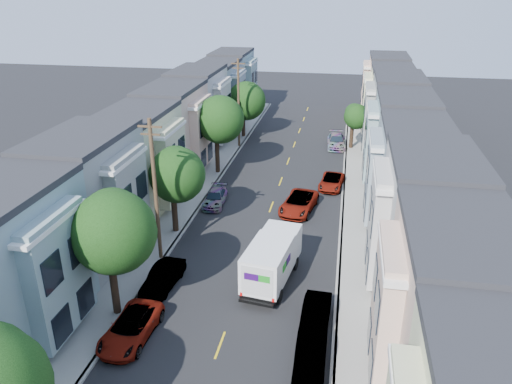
{
  "coord_description": "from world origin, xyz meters",
  "views": [
    {
      "loc": [
        5.77,
        -26.72,
        18.12
      ],
      "look_at": [
        -0.97,
        9.95,
        2.2
      ],
      "focal_mm": 35.0,
      "sensor_mm": 36.0,
      "label": 1
    }
  ],
  "objects_px": {
    "utility_pole_far": "(239,103)",
    "parked_right_b": "(315,317)",
    "utility_pole_near": "(155,192)",
    "parked_left_d": "(215,198)",
    "parked_right_a": "(310,359)",
    "parked_left_c": "(163,278)",
    "lead_sedan": "(299,203)",
    "fedex_truck": "(272,259)",
    "tree_far_r": "(356,117)",
    "parked_right_d": "(336,141)",
    "parked_left_b": "(131,328)",
    "tree_e": "(246,101)",
    "tree_c": "(176,175)",
    "tree_b": "(112,232)",
    "tree_d": "(219,120)",
    "parked_right_c": "(331,182)"
  },
  "relations": [
    {
      "from": "tree_b",
      "to": "parked_right_a",
      "type": "bearing_deg",
      "value": -13.04
    },
    {
      "from": "tree_far_r",
      "to": "parked_right_a",
      "type": "xyz_separation_m",
      "value": [
        -1.99,
        -36.67,
        -3.05
      ]
    },
    {
      "from": "tree_d",
      "to": "utility_pole_near",
      "type": "bearing_deg",
      "value": -89.99
    },
    {
      "from": "tree_b",
      "to": "parked_left_b",
      "type": "distance_m",
      "value": 5.31
    },
    {
      "from": "tree_e",
      "to": "parked_left_d",
      "type": "xyz_separation_m",
      "value": [
        1.4,
        -20.31,
        -3.92
      ]
    },
    {
      "from": "tree_b",
      "to": "parked_right_b",
      "type": "height_order",
      "value": "tree_b"
    },
    {
      "from": "parked_left_b",
      "to": "parked_right_d",
      "type": "xyz_separation_m",
      "value": [
        9.8,
        36.25,
        0.05
      ]
    },
    {
      "from": "tree_d",
      "to": "parked_left_b",
      "type": "relative_size",
      "value": 1.65
    },
    {
      "from": "tree_c",
      "to": "parked_left_b",
      "type": "distance_m",
      "value": 13.15
    },
    {
      "from": "utility_pole_near",
      "to": "parked_right_a",
      "type": "relative_size",
      "value": 2.32
    },
    {
      "from": "utility_pole_far",
      "to": "parked_left_d",
      "type": "xyz_separation_m",
      "value": [
        1.4,
        -16.31,
        -4.54
      ]
    },
    {
      "from": "utility_pole_near",
      "to": "lead_sedan",
      "type": "height_order",
      "value": "utility_pole_near"
    },
    {
      "from": "parked_left_c",
      "to": "parked_right_d",
      "type": "distance_m",
      "value": 32.72
    },
    {
      "from": "tree_d",
      "to": "lead_sedan",
      "type": "xyz_separation_m",
      "value": [
        8.71,
        -7.57,
        -4.82
      ]
    },
    {
      "from": "lead_sedan",
      "to": "parked_right_a",
      "type": "distance_m",
      "value": 18.76
    },
    {
      "from": "lead_sedan",
      "to": "parked_left_b",
      "type": "relative_size",
      "value": 1.11
    },
    {
      "from": "parked_left_d",
      "to": "tree_d",
      "type": "bearing_deg",
      "value": 97.2
    },
    {
      "from": "tree_c",
      "to": "lead_sedan",
      "type": "height_order",
      "value": "tree_c"
    },
    {
      "from": "tree_c",
      "to": "parked_right_c",
      "type": "bearing_deg",
      "value": 45.01
    },
    {
      "from": "tree_far_r",
      "to": "utility_pole_near",
      "type": "distance_m",
      "value": 30.67
    },
    {
      "from": "parked_left_c",
      "to": "parked_left_d",
      "type": "bearing_deg",
      "value": 94.56
    },
    {
      "from": "utility_pole_near",
      "to": "fedex_truck",
      "type": "bearing_deg",
      "value": -9.54
    },
    {
      "from": "utility_pole_near",
      "to": "parked_left_d",
      "type": "distance_m",
      "value": 10.79
    },
    {
      "from": "utility_pole_near",
      "to": "parked_right_d",
      "type": "height_order",
      "value": "utility_pole_near"
    },
    {
      "from": "tree_b",
      "to": "parked_left_c",
      "type": "relative_size",
      "value": 1.88
    },
    {
      "from": "parked_left_b",
      "to": "parked_right_b",
      "type": "bearing_deg",
      "value": 18.08
    },
    {
      "from": "fedex_truck",
      "to": "parked_right_a",
      "type": "relative_size",
      "value": 1.46
    },
    {
      "from": "utility_pole_far",
      "to": "parked_right_b",
      "type": "distance_m",
      "value": 33.78
    },
    {
      "from": "parked_right_a",
      "to": "utility_pole_near",
      "type": "bearing_deg",
      "value": 140.75
    },
    {
      "from": "tree_b",
      "to": "parked_right_b",
      "type": "distance_m",
      "value": 12.19
    },
    {
      "from": "parked_right_b",
      "to": "tree_b",
      "type": "bearing_deg",
      "value": -173.57
    },
    {
      "from": "tree_far_r",
      "to": "parked_right_d",
      "type": "xyz_separation_m",
      "value": [
        -1.99,
        0.28,
        -3.04
      ]
    },
    {
      "from": "tree_d",
      "to": "tree_far_r",
      "type": "relative_size",
      "value": 1.51
    },
    {
      "from": "tree_d",
      "to": "lead_sedan",
      "type": "distance_m",
      "value": 12.51
    },
    {
      "from": "parked_right_d",
      "to": "parked_right_b",
      "type": "bearing_deg",
      "value": -93.2
    },
    {
      "from": "parked_left_c",
      "to": "utility_pole_far",
      "type": "bearing_deg",
      "value": 97.3
    },
    {
      "from": "tree_far_r",
      "to": "utility_pole_near",
      "type": "relative_size",
      "value": 0.53
    },
    {
      "from": "fedex_truck",
      "to": "parked_right_c",
      "type": "xyz_separation_m",
      "value": [
        3.12,
        16.66,
        -1.08
      ]
    },
    {
      "from": "lead_sedan",
      "to": "parked_left_d",
      "type": "distance_m",
      "value": 7.31
    },
    {
      "from": "parked_left_b",
      "to": "parked_right_b",
      "type": "distance_m",
      "value": 10.18
    },
    {
      "from": "tree_far_r",
      "to": "utility_pole_far",
      "type": "distance_m",
      "value": 13.37
    },
    {
      "from": "tree_e",
      "to": "utility_pole_far",
      "type": "height_order",
      "value": "utility_pole_far"
    },
    {
      "from": "tree_e",
      "to": "tree_c",
      "type": "bearing_deg",
      "value": -90.0
    },
    {
      "from": "lead_sedan",
      "to": "parked_right_a",
      "type": "bearing_deg",
      "value": -72.96
    },
    {
      "from": "utility_pole_near",
      "to": "parked_right_a",
      "type": "height_order",
      "value": "utility_pole_near"
    },
    {
      "from": "parked_left_c",
      "to": "parked_right_a",
      "type": "bearing_deg",
      "value": -25.74
    },
    {
      "from": "tree_b",
      "to": "parked_right_c",
      "type": "relative_size",
      "value": 1.78
    },
    {
      "from": "utility_pole_near",
      "to": "parked_right_c",
      "type": "xyz_separation_m",
      "value": [
        11.2,
        15.3,
        -4.54
      ]
    },
    {
      "from": "tree_c",
      "to": "parked_left_c",
      "type": "distance_m",
      "value": 8.55
    },
    {
      "from": "utility_pole_near",
      "to": "parked_left_d",
      "type": "xyz_separation_m",
      "value": [
        1.4,
        9.69,
        -4.54
      ]
    }
  ]
}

